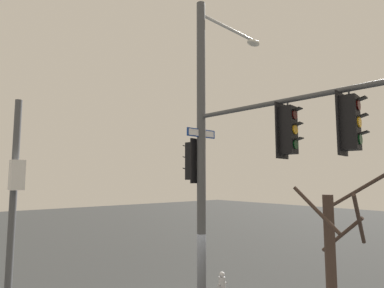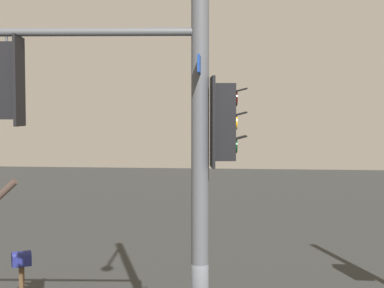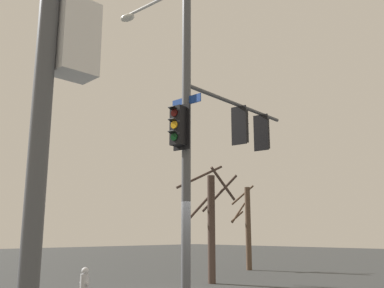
# 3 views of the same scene
# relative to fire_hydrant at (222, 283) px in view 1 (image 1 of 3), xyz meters

# --- Properties ---
(main_signal_pole_assembly) EXTENTS (3.58, 5.87, 9.35)m
(main_signal_pole_assembly) POSITION_rel_fire_hydrant_xyz_m (-2.17, -2.57, 4.76)
(main_signal_pole_assembly) COLOR #4C4F54
(main_signal_pole_assembly) RESTS_ON ground
(secondary_pole_assembly) EXTENTS (0.43, 0.78, 6.90)m
(secondary_pole_assembly) POSITION_rel_fire_hydrant_xyz_m (-6.01, 4.16, 3.38)
(secondary_pole_assembly) COLOR #4C4F54
(secondary_pole_assembly) RESTS_ON ground
(fire_hydrant) EXTENTS (0.38, 0.24, 0.73)m
(fire_hydrant) POSITION_rel_fire_hydrant_xyz_m (0.00, 0.00, 0.00)
(fire_hydrant) COLOR #B2B2B7
(fire_hydrant) RESTS_ON ground
(bare_tree_across_street) EXTENTS (1.86, 1.83, 4.19)m
(bare_tree_across_street) POSITION_rel_fire_hydrant_xyz_m (-0.59, -4.50, 1.74)
(bare_tree_across_street) COLOR #42332C
(bare_tree_across_street) RESTS_ON ground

